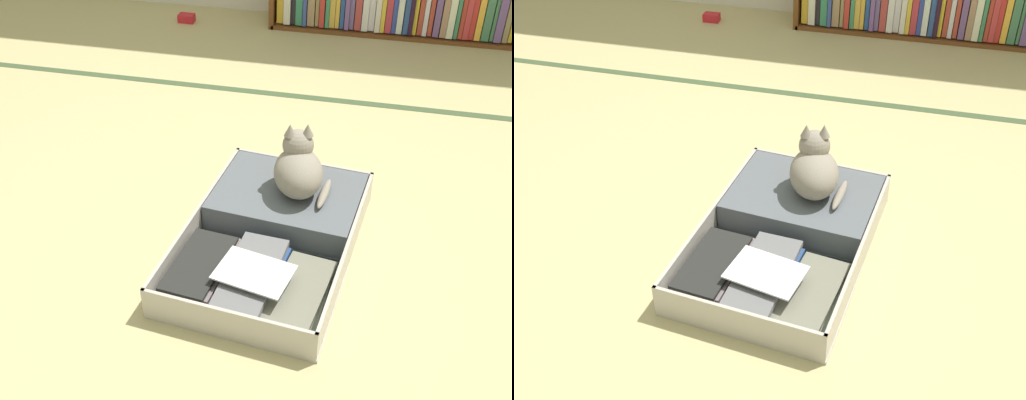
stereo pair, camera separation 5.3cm
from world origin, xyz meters
TOP-DOWN VIEW (x-y plane):
  - ground_plane at (0.00, 0.00)m, footprint 10.00×10.00m
  - tatami_border at (0.00, 1.26)m, footprint 4.80×0.05m
  - open_suitcase at (0.02, 0.11)m, footprint 0.65×0.93m
  - black_cat at (0.07, 0.29)m, footprint 0.24×0.29m
  - small_red_pouch at (-0.96, 2.10)m, footprint 0.10×0.07m

SIDE VIEW (x-z plane):
  - ground_plane at x=0.00m, z-range 0.00..0.00m
  - tatami_border at x=0.00m, z-range 0.00..0.00m
  - small_red_pouch at x=-0.96m, z-range 0.00..0.05m
  - open_suitcase at x=0.02m, z-range -0.01..0.12m
  - black_cat at x=0.07m, z-range 0.09..0.35m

